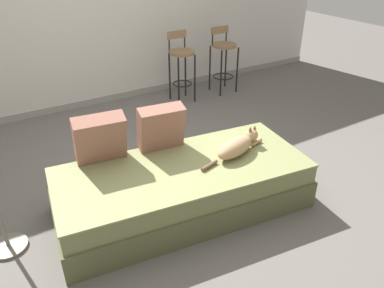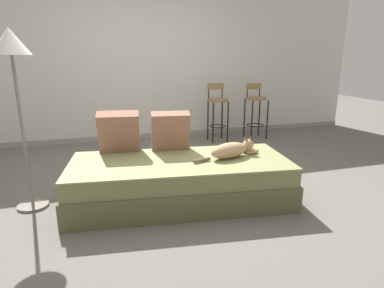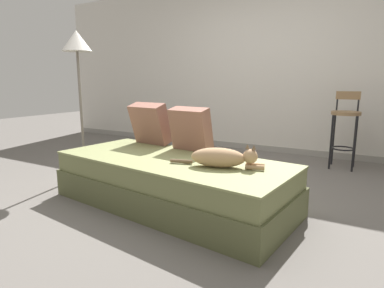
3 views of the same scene
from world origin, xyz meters
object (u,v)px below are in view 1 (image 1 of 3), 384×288
throw_pillow_corner (100,138)px  cat (237,146)px  couch (183,187)px  bar_stool_by_doorway (223,54)px  throw_pillow_middle (161,127)px  bar_stool_near_window (181,60)px

throw_pillow_corner → cat: 1.15m
couch → bar_stool_by_doorway: 2.85m
throw_pillow_middle → couch: bearing=-88.6°
bar_stool_by_doorway → bar_stool_near_window: bearing=179.9°
bar_stool_near_window → bar_stool_by_doorway: bar_stool_near_window is taller
throw_pillow_corner → couch: bearing=-38.4°
throw_pillow_middle → cat: (0.51, -0.42, -0.13)m
cat → bar_stool_by_doorway: bearing=57.4°
throw_pillow_corner → bar_stool_near_window: size_ratio=0.46×
throw_pillow_middle → cat: throw_pillow_middle is taller
couch → bar_stool_near_window: 2.44m
cat → bar_stool_by_doorway: size_ratio=0.79×
throw_pillow_corner → throw_pillow_middle: size_ratio=1.05×
bar_stool_near_window → bar_stool_by_doorway: 0.70m
bar_stool_near_window → couch: bearing=-119.5°
cat → bar_stool_by_doorway: bar_stool_by_doorway is taller
couch → throw_pillow_middle: (-0.01, 0.35, 0.42)m
throw_pillow_middle → bar_stool_near_window: 2.12m
cat → bar_stool_near_window: bar_stool_near_window is taller
throw_pillow_corner → bar_stool_by_doorway: bar_stool_by_doorway is taller
bar_stool_by_doorway → throw_pillow_corner: bearing=-145.2°
couch → bar_stool_by_doorway: size_ratio=2.35×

